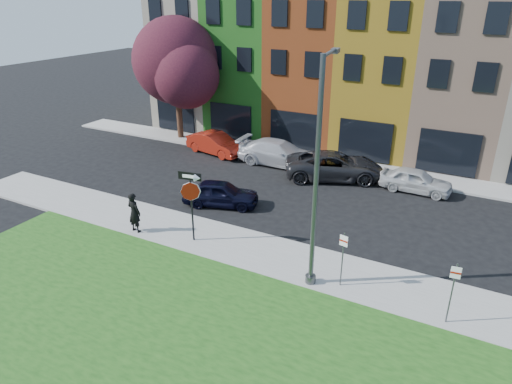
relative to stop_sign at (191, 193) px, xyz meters
The scene contains 15 objects.
ground 5.13m from the stop_sign, 33.12° to the right, with size 120.00×120.00×0.00m, color black.
sidewalk_near 6.27m from the stop_sign, ahead, with size 40.00×3.00×0.12m, color gray.
sidewalk_far 12.77m from the stop_sign, 86.40° to the left, with size 40.00×2.40×0.12m, color gray.
rowhouse_block 18.93m from the stop_sign, 86.06° to the left, with size 30.00×10.12×10.00m.
stop_sign is the anchor object (origin of this frame).
man 3.18m from the stop_sign, 168.93° to the right, with size 0.72×0.51×1.89m, color black.
sedan_near 4.37m from the stop_sign, 104.19° to the left, with size 4.21×2.70×1.33m, color black.
parked_car_red 12.30m from the stop_sign, 117.86° to the left, with size 4.63×2.42×1.45m, color maroon.
parked_car_silver 11.01m from the stop_sign, 94.97° to the left, with size 5.49×2.42×1.57m, color #BBBAC0.
parked_car_dark 10.76m from the stop_sign, 73.66° to the left, with size 6.35×4.73×1.60m, color black.
parked_car_white 13.08m from the stop_sign, 53.90° to the left, with size 3.91×1.63×1.32m, color silver.
street_lamp 6.09m from the stop_sign, ahead, with size 0.68×2.57×8.40m.
parking_sign_a 6.92m from the stop_sign, ahead, with size 0.32×0.11×2.23m.
parking_sign_b 10.70m from the stop_sign, ahead, with size 0.32×0.10×2.28m.
tree_purple 16.31m from the stop_sign, 128.08° to the left, with size 7.35×6.43×8.70m.
Camera 1 is at (6.97, -11.88, 10.25)m, focal length 32.00 mm.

